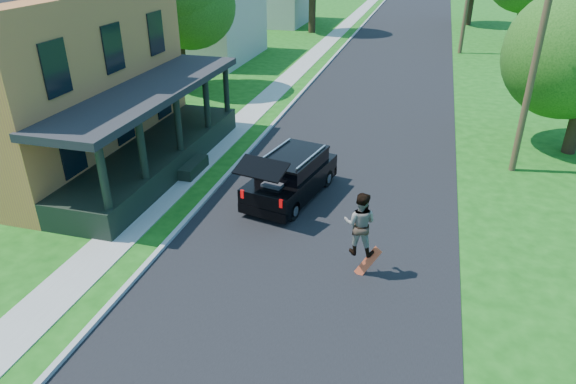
# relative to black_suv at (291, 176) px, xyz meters

# --- Properties ---
(ground) EXTENTS (140.00, 140.00, 0.00)m
(ground) POSITION_rel_black_suv_xyz_m (1.40, -5.12, -0.77)
(ground) COLOR #124D0F
(ground) RESTS_ON ground
(street) EXTENTS (8.00, 120.00, 0.02)m
(street) POSITION_rel_black_suv_xyz_m (1.40, 14.88, -0.77)
(street) COLOR black
(street) RESTS_ON ground
(curb) EXTENTS (0.15, 120.00, 0.12)m
(curb) POSITION_rel_black_suv_xyz_m (-2.65, 14.88, -0.77)
(curb) COLOR #9C9C97
(curb) RESTS_ON ground
(sidewalk) EXTENTS (1.30, 120.00, 0.03)m
(sidewalk) POSITION_rel_black_suv_xyz_m (-4.20, 14.88, -0.77)
(sidewalk) COLOR gray
(sidewalk) RESTS_ON ground
(front_walk) EXTENTS (6.50, 1.20, 0.03)m
(front_walk) POSITION_rel_black_suv_xyz_m (-8.10, 0.88, -0.77)
(front_walk) COLOR gray
(front_walk) RESTS_ON ground
(black_suv) EXTENTS (2.43, 4.55, 2.01)m
(black_suv) POSITION_rel_black_suv_xyz_m (0.00, 0.00, 0.00)
(black_suv) COLOR black
(black_suv) RESTS_ON ground
(skateboarder) EXTENTS (0.84, 0.66, 1.70)m
(skateboarder) POSITION_rel_black_suv_xyz_m (2.78, -3.62, 0.70)
(skateboarder) COLOR black
(skateboarder) RESTS_ON ground
(skateboard) EXTENTS (0.67, 0.34, 0.83)m
(skateboard) POSITION_rel_black_suv_xyz_m (3.06, -3.63, -0.43)
(skateboard) COLOR #B3320F
(skateboard) RESTS_ON ground
(utility_pole_near) EXTENTS (1.46, 0.36, 7.62)m
(utility_pole_near) POSITION_rel_black_suv_xyz_m (7.39, 4.33, 3.17)
(utility_pole_near) COLOR #4F3C24
(utility_pole_near) RESTS_ON ground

